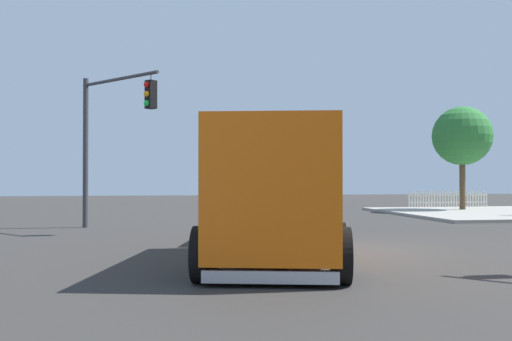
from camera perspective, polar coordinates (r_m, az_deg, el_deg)
The scene contains 6 objects.
ground_plane at distance 15.59m, azimuth 8.61°, elevation -7.58°, with size 100.00×100.00×0.00m, color #33302D.
sidewalk_corner_near at distance 32.38m, azimuth 22.83°, elevation -3.89°, with size 10.78×10.78×0.14m, color #9E998E.
delivery_truck at distance 13.17m, azimuth 2.06°, elevation -2.12°, with size 4.42×8.25×2.97m.
traffic_light_primary at distance 21.57m, azimuth -14.51°, elevation 4.20°, with size 2.82×3.37×5.63m.
picket_fence_run at distance 36.79m, azimuth 18.49°, elevation -2.68°, with size 5.14×0.05×0.95m.
shade_tree_near at distance 34.02m, azimuth 19.72°, elevation 3.22°, with size 3.27×3.27×5.73m.
Camera 1 is at (4.89, 14.69, 1.83)m, focal length 40.43 mm.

